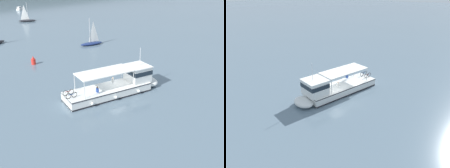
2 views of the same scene
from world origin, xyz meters
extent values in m
plane|color=slate|center=(0.00, 0.00, 0.00)|extent=(400.00, 400.00, 0.00)
cube|color=white|center=(-1.73, -0.17, 0.55)|extent=(11.26, 5.88, 1.10)
ellipsoid|color=white|center=(4.25, -1.77, 0.55)|extent=(2.89, 3.41, 1.01)
cube|color=black|center=(-1.73, -0.17, 0.10)|extent=(11.27, 5.92, 0.16)
cube|color=#2D2D33|center=(-1.73, -0.17, 1.02)|extent=(11.28, 5.94, 0.10)
cube|color=white|center=(2.52, -1.30, 2.05)|extent=(3.21, 3.30, 1.90)
cube|color=#19232D|center=(2.52, -1.30, 2.38)|extent=(3.27, 3.37, 0.56)
cube|color=white|center=(2.52, -1.30, 3.06)|extent=(3.41, 3.50, 0.12)
cube|color=white|center=(-2.17, -0.05, 3.15)|extent=(7.23, 4.58, 0.10)
cylinder|color=silver|center=(1.32, 0.42, 2.10)|extent=(0.08, 0.08, 2.00)
cylinder|color=silver|center=(0.62, -2.20, 2.10)|extent=(0.08, 0.08, 2.00)
cylinder|color=silver|center=(-4.96, 2.11, 2.10)|extent=(0.08, 0.08, 2.00)
cylinder|color=silver|center=(-5.66, -0.52, 2.10)|extent=(0.08, 0.08, 2.00)
cylinder|color=silver|center=(2.81, -1.38, 4.22)|extent=(0.06, 0.06, 2.20)
sphere|color=white|center=(1.09, -2.76, 0.50)|extent=(0.36, 0.36, 0.36)
sphere|color=white|center=(-2.10, -1.91, 0.50)|extent=(0.36, 0.36, 0.36)
sphere|color=white|center=(-5.09, -1.11, 0.50)|extent=(0.36, 0.36, 0.36)
torus|color=black|center=(-6.01, 1.45, 1.43)|extent=(0.65, 0.23, 0.66)
torus|color=black|center=(-6.69, 1.63, 1.43)|extent=(0.65, 0.23, 0.66)
cylinder|color=maroon|center=(-6.35, 1.54, 1.55)|extent=(0.69, 0.24, 0.06)
torus|color=black|center=(-6.25, 0.58, 1.43)|extent=(0.65, 0.23, 0.66)
torus|color=black|center=(-6.92, 0.76, 1.43)|extent=(0.65, 0.23, 0.66)
cylinder|color=#1E478C|center=(-6.58, 0.67, 1.55)|extent=(0.69, 0.24, 0.06)
cube|color=#2D4CA5|center=(-3.84, -0.60, 1.56)|extent=(0.30, 0.37, 0.52)
sphere|color=#9E7051|center=(-3.84, -0.60, 1.93)|extent=(0.20, 0.20, 0.20)
cube|color=white|center=(-0.61, 0.08, 1.56)|extent=(0.30, 0.37, 0.52)
sphere|color=beige|center=(-0.61, 0.08, 1.93)|extent=(0.20, 0.20, 0.20)
ellipsoid|color=#232328|center=(16.45, 51.18, 0.30)|extent=(4.90, 3.48, 0.60)
cylinder|color=silver|center=(16.72, 51.04, 3.00)|extent=(0.08, 0.08, 4.80)
pyramid|color=white|center=(15.95, 51.41, 2.69)|extent=(1.53, 0.85, 4.08)
ellipsoid|color=navy|center=(12.38, 18.63, 0.30)|extent=(5.00, 2.59, 0.60)
cylinder|color=silver|center=(12.09, 18.71, 3.00)|extent=(0.08, 0.08, 4.80)
pyramid|color=white|center=(12.92, 18.52, 2.69)|extent=(1.66, 0.50, 4.08)
cube|color=white|center=(26.80, 74.60, 0.28)|extent=(3.75, 2.99, 0.56)
cube|color=white|center=(26.26, 74.27, 0.91)|extent=(1.92, 1.73, 0.70)
cube|color=#19232D|center=(26.26, 74.27, 1.09)|extent=(1.94, 1.76, 0.28)
cylinder|color=red|center=(-1.99, 16.60, 0.45)|extent=(0.70, 0.70, 0.90)
cone|color=red|center=(-1.99, 16.60, 1.15)|extent=(0.42, 0.42, 0.50)
camera|label=1|loc=(-22.30, -20.84, 14.34)|focal=42.44mm
camera|label=2|loc=(20.94, 15.37, 13.84)|focal=34.40mm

